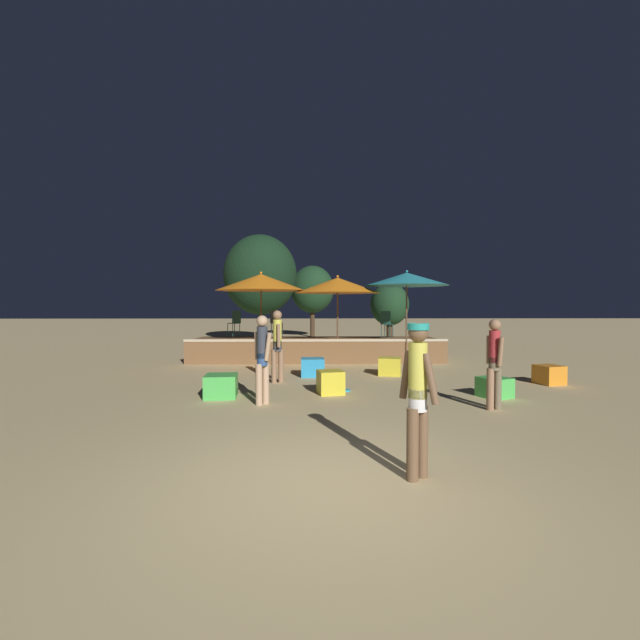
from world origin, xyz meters
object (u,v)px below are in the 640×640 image
object	(u,v)px
cube_seat_2	(390,366)
person_2	(418,392)
cube_seat_0	(313,367)
bistro_chair_1	(275,321)
cube_seat_3	(549,375)
cube_seat_5	(221,386)
person_0	(262,356)
patio_umbrella_1	(407,279)
cube_seat_4	(494,387)
patio_umbrella_2	(261,282)
person_3	(277,343)
background_tree_1	(312,290)
background_tree_0	(260,275)
background_tree_2	(390,305)
frisbee_disc	(344,390)
bistro_chair_0	(386,321)
patio_umbrella_0	(338,285)
person_1	(494,362)
cube_seat_1	(330,382)
bistro_chair_2	(235,321)

from	to	relation	value
cube_seat_2	person_2	bearing A→B (deg)	-98.06
cube_seat_0	bistro_chair_1	distance (m)	4.34
bistro_chair_1	cube_seat_3	bearing A→B (deg)	-156.38
cube_seat_5	person_0	bearing A→B (deg)	-35.21
person_2	patio_umbrella_1	bearing A→B (deg)	-140.35
cube_seat_2	cube_seat_4	xyz separation A→B (m)	(1.63, -2.88, -0.03)
cube_seat_0	cube_seat_2	world-z (taller)	cube_seat_0
patio_umbrella_2	cube_seat_0	size ratio (longest dim) A/B	4.81
person_2	person_3	world-z (taller)	person_3
person_2	background_tree_1	size ratio (longest dim) A/B	0.39
patio_umbrella_2	background_tree_0	bearing A→B (deg)	96.91
patio_umbrella_2	cube_seat_4	bearing A→B (deg)	-45.32
patio_umbrella_2	background_tree_2	distance (m)	8.12
frisbee_disc	cube_seat_4	bearing A→B (deg)	-12.87
cube_seat_3	background_tree_0	distance (m)	15.54
person_2	bistro_chair_1	world-z (taller)	bistro_chair_1
bistro_chair_0	background_tree_0	xyz separation A→B (m)	(-5.24, 8.32, 2.17)
cube_seat_0	background_tree_1	xyz separation A→B (m)	(0.03, 14.74, 2.64)
patio_umbrella_0	person_0	size ratio (longest dim) A/B	1.71
cube_seat_5	patio_umbrella_1	bearing A→B (deg)	45.06
frisbee_disc	background_tree_1	bearing A→B (deg)	92.29
person_1	background_tree_2	distance (m)	12.63
cube_seat_0	background_tree_1	bearing A→B (deg)	89.88
cube_seat_2	cube_seat_4	distance (m)	3.31
cube_seat_1	background_tree_0	xyz separation A→B (m)	(-3.11, 13.66, 3.28)
frisbee_disc	background_tree_2	world-z (taller)	background_tree_2
person_1	background_tree_0	bearing A→B (deg)	-83.34
bistro_chair_0	cube_seat_0	bearing A→B (deg)	82.98
cube_seat_0	cube_seat_3	bearing A→B (deg)	-12.54
cube_seat_1	person_2	distance (m)	4.63
cube_seat_2	background_tree_0	size ratio (longest dim) A/B	0.13
person_3	background_tree_2	size ratio (longest dim) A/B	0.60
patio_umbrella_2	patio_umbrella_1	bearing A→B (deg)	-5.57
cube_seat_4	bistro_chair_1	distance (m)	8.48
person_0	bistro_chair_1	bearing A→B (deg)	46.98
patio_umbrella_1	cube_seat_1	world-z (taller)	patio_umbrella_1
cube_seat_5	bistro_chair_2	distance (m)	6.62
patio_umbrella_1	background_tree_0	distance (m)	10.77
background_tree_2	patio_umbrella_2	bearing A→B (deg)	-131.60
cube_seat_2	frisbee_disc	distance (m)	2.61
cube_seat_4	person_1	distance (m)	1.33
person_2	person_3	size ratio (longest dim) A/B	0.96
cube_seat_5	cube_seat_2	bearing A→B (deg)	34.86
cube_seat_2	patio_umbrella_1	bearing A→B (deg)	66.65
patio_umbrella_0	bistro_chair_2	world-z (taller)	patio_umbrella_0
frisbee_disc	cube_seat_3	bearing A→B (deg)	8.62
person_1	person_0	bearing A→B (deg)	-21.75
person_3	cube_seat_5	bearing A→B (deg)	-136.45
cube_seat_1	bistro_chair_1	world-z (taller)	bistro_chair_1
bistro_chair_0	cube_seat_5	bearing A→B (deg)	84.62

